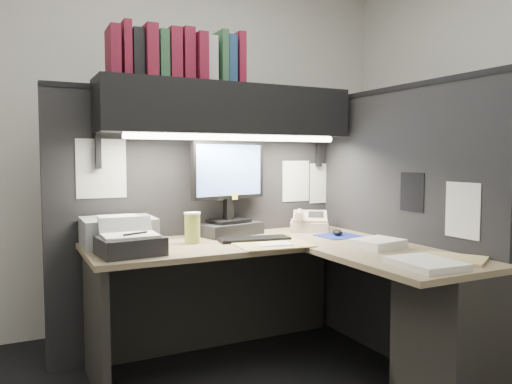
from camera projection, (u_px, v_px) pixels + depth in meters
wall_back at (171, 139)px, 3.65m from camera, size 3.50×0.04×2.70m
partition_back at (203, 222)px, 3.19m from camera, size 1.90×0.06×1.60m
partition_right at (399, 227)px, 2.95m from camera, size 0.06×1.50×1.60m
desk at (340, 308)px, 2.56m from camera, size 1.70×1.53×0.73m
overhead_shelf at (227, 110)px, 3.03m from camera, size 1.55×0.34×0.30m
task_light_tube at (237, 137)px, 2.91m from camera, size 1.32×0.04×0.04m
monitor at (229, 198)px, 3.10m from camera, size 0.53×0.33×0.58m
keyboard at (254, 239)px, 2.89m from camera, size 0.43×0.19×0.02m
mousepad at (339, 236)px, 3.06m from camera, size 0.25×0.23×0.00m
mouse at (337, 232)px, 3.07m from camera, size 0.08×0.11×0.03m
telephone at (309, 223)px, 3.31m from camera, size 0.34×0.35×0.10m
coffee_cup at (192, 229)px, 2.82m from camera, size 0.11×0.11×0.16m
printer at (118, 231)px, 2.75m from camera, size 0.39×0.33×0.15m
notebook_stack at (131, 246)px, 2.48m from camera, size 0.32×0.28×0.09m
open_folder at (274, 245)px, 2.73m from camera, size 0.43×0.30×0.01m
paper_stack_a at (378, 243)px, 2.67m from camera, size 0.27×0.24×0.05m
paper_stack_b at (426, 264)px, 2.21m from camera, size 0.26×0.31×0.03m
manila_stack at (453, 259)px, 2.34m from camera, size 0.33×0.35×0.02m
binder_row at (177, 57)px, 2.87m from camera, size 0.79×0.25×0.31m
pinned_papers at (285, 184)px, 3.02m from camera, size 1.76×1.31×0.51m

